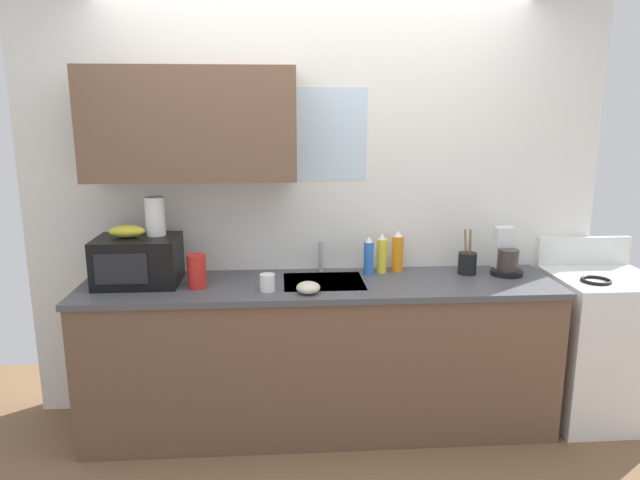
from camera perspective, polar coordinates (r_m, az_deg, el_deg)
The scene contains 15 objects.
kitchen_wall_assembly at distance 3.52m, azimuth -2.77°, elevation 4.47°, with size 3.50×0.42×2.50m.
counter_unit at distance 3.48m, azimuth 0.01°, elevation -11.19°, with size 2.73×0.63×0.90m.
sink_faucet at distance 3.54m, azimuth 0.09°, elevation -1.59°, with size 0.03×0.03×0.19m, color #B2B5BA.
stove_range at distance 3.98m, azimuth 25.72°, elevation -9.38°, with size 0.60×0.60×1.08m.
microwave at distance 3.43m, azimuth -17.50°, elevation -1.96°, with size 0.46×0.35×0.27m.
banana_bunch at distance 3.41m, azimuth -18.49°, elevation 0.81°, with size 0.20×0.11×0.07m, color gold.
paper_towel_roll at distance 3.41m, azimuth -15.93°, elevation 2.26°, with size 0.11×0.11×0.22m, color white.
coffee_maker at distance 3.66m, azimuth 17.82°, elevation -1.58°, with size 0.19×0.21×0.28m.
dish_soap_bottle_blue at distance 3.47m, azimuth 4.81°, elevation -1.65°, with size 0.06×0.06×0.23m.
dish_soap_bottle_yellow at distance 3.52m, azimuth 6.10°, elevation -1.41°, with size 0.06×0.06×0.24m.
dish_soap_bottle_orange at distance 3.57m, azimuth 7.66°, elevation -1.18°, with size 0.07×0.07×0.25m.
cereal_canister at distance 3.28m, azimuth -12.05°, elevation -3.02°, with size 0.10×0.10×0.19m, color red.
mug_white at distance 3.18m, azimuth -5.20°, elevation -4.20°, with size 0.08×0.08×0.10m, color white.
utensil_crock at distance 3.60m, azimuth 14.31°, elevation -2.16°, with size 0.11×0.11×0.28m.
small_bowl at distance 3.13m, azimuth -1.17°, elevation -4.71°, with size 0.13×0.13×0.07m, color beige.
Camera 1 is at (-0.22, -3.18, 1.86)m, focal length 32.48 mm.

